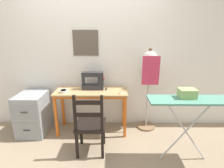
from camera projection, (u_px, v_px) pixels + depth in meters
ground_plane at (91, 138)px, 2.82m from camera, size 14.00×14.00×0.00m
wall_back at (92, 55)px, 2.97m from camera, size 10.00×0.07×2.55m
sewing_table at (91, 97)px, 2.86m from camera, size 1.17×0.46×0.73m
sewing_machine at (94, 81)px, 2.88m from camera, size 0.37×0.16×0.31m
fabric_bowl at (64, 91)px, 2.74m from camera, size 0.13×0.13×0.04m
scissors at (120, 93)px, 2.70m from camera, size 0.11×0.10×0.01m
thread_spool_near_machine at (106, 89)px, 2.87m from camera, size 0.04×0.04×0.04m
wooden_chair at (90, 125)px, 2.38m from camera, size 0.40×0.38×0.91m
filing_cabinet at (34, 113)px, 2.92m from camera, size 0.43×0.58×0.69m
dress_form at (149, 72)px, 2.86m from camera, size 0.32×0.32×1.41m
ironing_board at (190, 103)px, 2.13m from camera, size 1.01×0.31×0.87m
storage_box at (187, 93)px, 2.14m from camera, size 0.21×0.16×0.11m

